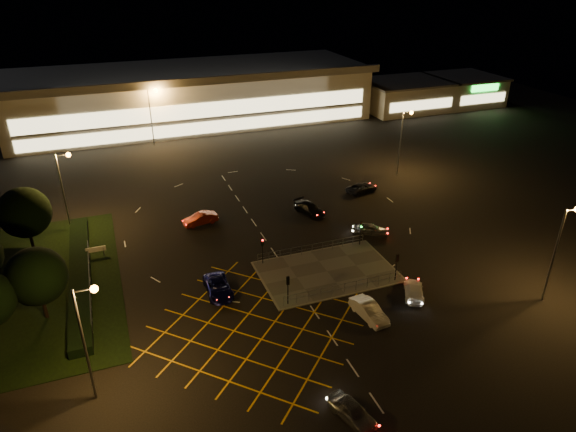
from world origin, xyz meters
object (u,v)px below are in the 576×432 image
object	(u,v)px
car_left_blue	(218,287)
car_east_grey	(362,188)
signal_ne	(361,228)
signal_nw	(262,246)
car_approach_white	(414,291)
car_circ_red	(200,219)
signal_sw	(288,285)
car_right_silver	(370,229)
car_far_dkgrey	(310,208)
car_near_silver	(352,411)
signal_se	(397,262)
car_queue_white	(369,311)

from	to	relation	value
car_left_blue	car_east_grey	xyz separation A→B (m)	(25.42, 17.49, -0.04)
signal_ne	car_left_blue	size ratio (longest dim) A/B	0.61
signal_nw	car_approach_white	bearing A→B (deg)	-41.72
car_circ_red	car_approach_white	bearing A→B (deg)	25.62
signal_sw	signal_ne	world-z (taller)	same
signal_ne	car_east_grey	size ratio (longest dim) A/B	0.65
signal_nw	car_east_grey	bearing A→B (deg)	35.25
signal_ne	car_right_silver	xyz separation A→B (m)	(2.43, 1.94, -1.64)
car_far_dkgrey	car_near_silver	bearing A→B (deg)	-127.24
signal_se	signal_nw	size ratio (longest dim) A/B	1.00
car_approach_white	signal_se	bearing A→B (deg)	-55.06
signal_ne	car_circ_red	world-z (taller)	signal_ne
signal_nw	car_queue_white	world-z (taller)	signal_nw
signal_nw	car_circ_red	size ratio (longest dim) A/B	0.71
car_far_dkgrey	car_approach_white	world-z (taller)	car_far_dkgrey
car_left_blue	car_circ_red	world-z (taller)	car_circ_red
car_far_dkgrey	signal_se	bearing A→B (deg)	-102.78
signal_nw	signal_ne	size ratio (longest dim) A/B	1.00
car_circ_red	car_queue_white	bearing A→B (deg)	13.54
car_left_blue	signal_sw	bearing A→B (deg)	-35.13
signal_se	car_queue_white	world-z (taller)	signal_se
signal_se	car_right_silver	world-z (taller)	signal_se
signal_se	signal_nw	world-z (taller)	same
car_far_dkgrey	car_approach_white	distance (m)	21.13
car_near_silver	car_left_blue	size ratio (longest dim) A/B	0.81
signal_sw	signal_se	xyz separation A→B (m)	(12.00, 0.00, 0.00)
car_near_silver	car_approach_white	size ratio (longest dim) A/B	0.95
car_near_silver	car_right_silver	distance (m)	28.73
car_queue_white	car_approach_white	distance (m)	6.05
signal_nw	car_east_grey	distance (m)	23.96
car_near_silver	car_circ_red	world-z (taller)	car_circ_red
car_circ_red	car_approach_white	size ratio (longest dim) A/B	1.00
car_queue_white	signal_nw	bearing A→B (deg)	110.22
signal_se	signal_ne	bearing A→B (deg)	-90.00
signal_ne	car_far_dkgrey	size ratio (longest dim) A/B	0.63
car_queue_white	car_left_blue	size ratio (longest dim) A/B	0.89
car_right_silver	signal_sw	bearing A→B (deg)	154.34
signal_se	signal_ne	world-z (taller)	same
signal_ne	car_circ_red	bearing A→B (deg)	143.94
signal_se	car_circ_red	xyz separation A→B (m)	(-16.49, 19.99, -1.64)
car_queue_white	car_far_dkgrey	bearing A→B (deg)	74.52
signal_nw	car_far_dkgrey	xyz separation A→B (m)	(9.74, 9.98, -1.64)
signal_sw	car_approach_white	size ratio (longest dim) A/B	0.71
car_left_blue	car_approach_white	xyz separation A→B (m)	(18.23, -7.30, -0.07)
car_queue_white	car_east_grey	size ratio (longest dim) A/B	0.95
signal_sw	signal_ne	xyz separation A→B (m)	(12.00, 7.99, 0.00)
car_near_silver	car_queue_white	bearing A→B (deg)	38.49
car_east_grey	car_approach_white	world-z (taller)	car_east_grey
car_circ_red	car_left_blue	bearing A→B (deg)	-15.70
car_far_dkgrey	car_right_silver	xyz separation A→B (m)	(4.69, -8.04, 0.01)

